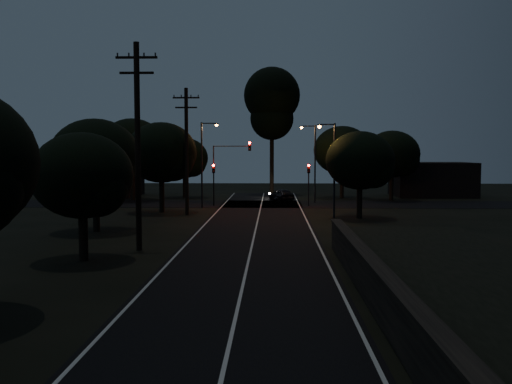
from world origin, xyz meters
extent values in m
plane|color=black|center=(0.00, 0.00, 0.00)|extent=(160.00, 160.00, 0.00)
cube|color=black|center=(0.00, 22.00, 0.01)|extent=(8.00, 70.00, 0.02)
cube|color=black|center=(0.00, 42.00, 0.01)|extent=(60.00, 8.00, 0.02)
cube|color=beige|center=(0.00, 22.00, 0.03)|extent=(0.12, 70.00, 0.01)
cube|color=beige|center=(-3.75, 22.00, 0.03)|extent=(0.12, 70.00, 0.01)
cube|color=beige|center=(3.75, 22.00, 0.03)|extent=(0.12, 70.00, 0.01)
cube|color=black|center=(4.60, 3.00, 0.75)|extent=(0.40, 26.00, 1.50)
cube|color=black|center=(4.60, 3.00, 1.55)|extent=(0.55, 26.00, 0.10)
cube|color=black|center=(8.00, 3.00, 0.60)|extent=(6.50, 26.00, 1.20)
cylinder|color=black|center=(-6.00, 15.00, 5.50)|extent=(0.30, 0.30, 11.00)
cube|color=black|center=(-6.00, 15.00, 10.20)|extent=(2.20, 0.12, 0.12)
cube|color=black|center=(-6.00, 15.00, 9.40)|extent=(1.80, 0.12, 0.12)
cylinder|color=black|center=(-6.00, 32.00, 5.25)|extent=(0.30, 0.30, 10.50)
cube|color=black|center=(-6.00, 32.00, 9.70)|extent=(2.20, 0.12, 0.12)
cube|color=black|center=(-6.00, 32.00, 8.90)|extent=(1.80, 0.12, 0.12)
cylinder|color=black|center=(-8.00, 12.00, 1.15)|extent=(0.44, 0.44, 2.30)
ellipsoid|color=black|center=(-8.00, 12.00, 4.13)|extent=(4.88, 4.88, 4.15)
sphere|color=black|center=(-7.15, 11.51, 3.64)|extent=(2.93, 2.93, 2.93)
cylinder|color=black|center=(-10.50, 22.00, 1.36)|extent=(0.44, 0.44, 2.73)
ellipsoid|color=black|center=(-10.50, 22.00, 4.93)|extent=(5.89, 5.89, 5.00)
sphere|color=black|center=(-9.47, 21.41, 4.35)|extent=(3.53, 3.53, 3.53)
cylinder|color=black|center=(-8.50, 34.00, 1.44)|extent=(0.44, 0.44, 2.89)
ellipsoid|color=black|center=(-8.50, 34.00, 5.20)|extent=(6.16, 6.16, 5.24)
sphere|color=black|center=(-7.42, 33.38, 4.58)|extent=(3.70, 3.70, 3.70)
cylinder|color=black|center=(-9.00, 50.00, 1.27)|extent=(0.44, 0.44, 2.53)
ellipsoid|color=black|center=(-9.00, 50.00, 4.56)|extent=(5.42, 5.42, 4.61)
sphere|color=black|center=(-8.05, 49.46, 4.02)|extent=(3.25, 3.25, 3.25)
cylinder|color=black|center=(-14.00, 46.00, 1.65)|extent=(0.44, 0.44, 3.30)
ellipsoid|color=black|center=(-14.00, 46.00, 5.90)|extent=(6.94, 6.94, 5.90)
sphere|color=black|center=(-12.79, 45.31, 5.20)|extent=(4.16, 4.16, 4.16)
cylinder|color=black|center=(9.00, 50.00, 1.50)|extent=(0.44, 0.44, 3.01)
ellipsoid|color=black|center=(9.00, 50.00, 5.44)|extent=(6.47, 6.47, 5.50)
sphere|color=black|center=(10.13, 49.35, 4.79)|extent=(3.88, 3.88, 3.88)
cylinder|color=black|center=(14.00, 47.00, 1.39)|extent=(0.44, 0.44, 2.79)
ellipsoid|color=black|center=(14.00, 47.00, 5.02)|extent=(5.95, 5.95, 5.06)
sphere|color=black|center=(15.04, 46.40, 4.43)|extent=(3.57, 3.57, 3.57)
cylinder|color=black|center=(8.00, 30.00, 1.28)|extent=(0.44, 0.44, 2.55)
ellipsoid|color=black|center=(8.00, 30.00, 4.58)|extent=(5.42, 5.42, 4.60)
sphere|color=black|center=(8.95, 29.46, 4.04)|extent=(3.25, 3.25, 3.25)
cylinder|color=black|center=(1.00, 55.00, 4.28)|extent=(0.50, 0.50, 8.56)
sphere|color=black|center=(1.00, 55.00, 12.14)|extent=(6.85, 6.85, 6.85)
sphere|color=black|center=(1.00, 55.00, 9.33)|extent=(5.29, 5.29, 5.29)
cube|color=black|center=(-20.00, 52.00, 2.20)|extent=(10.00, 8.00, 4.40)
cube|color=black|center=(20.00, 53.00, 2.00)|extent=(9.00, 7.00, 4.00)
cylinder|color=black|center=(-4.60, 40.00, 1.60)|extent=(0.12, 0.12, 3.20)
cube|color=black|center=(-4.60, 40.00, 3.65)|extent=(0.28, 0.22, 0.90)
sphere|color=#FF0705|center=(-4.60, 39.87, 3.95)|extent=(0.22, 0.22, 0.22)
cylinder|color=black|center=(4.60, 40.00, 1.60)|extent=(0.12, 0.12, 3.20)
cube|color=black|center=(4.60, 40.00, 3.65)|extent=(0.28, 0.22, 0.90)
sphere|color=#FF0705|center=(4.60, 39.87, 3.95)|extent=(0.22, 0.22, 0.22)
cylinder|color=black|center=(-4.60, 40.00, 2.50)|extent=(0.12, 0.12, 5.00)
cube|color=black|center=(-1.10, 40.00, 5.80)|extent=(0.28, 0.22, 0.90)
sphere|color=#FF0705|center=(-1.10, 39.87, 6.10)|extent=(0.22, 0.22, 0.22)
cube|color=black|center=(-2.85, 40.00, 5.80)|extent=(3.50, 0.08, 0.08)
cylinder|color=black|center=(-5.50, 38.00, 4.00)|extent=(0.16, 0.16, 8.00)
cube|color=black|center=(-4.80, 38.00, 7.90)|extent=(1.40, 0.10, 0.10)
cube|color=black|center=(-4.10, 38.00, 7.85)|extent=(0.35, 0.22, 0.12)
sphere|color=orange|center=(-4.10, 38.00, 7.75)|extent=(0.26, 0.26, 0.26)
cylinder|color=black|center=(5.50, 44.00, 4.00)|extent=(0.16, 0.16, 8.00)
cube|color=black|center=(4.80, 44.00, 7.90)|extent=(1.40, 0.10, 0.10)
cube|color=black|center=(4.10, 44.00, 7.85)|extent=(0.35, 0.22, 0.12)
sphere|color=orange|center=(4.10, 44.00, 7.75)|extent=(0.26, 0.26, 0.26)
cylinder|color=black|center=(6.00, 30.00, 3.75)|extent=(0.16, 0.16, 7.50)
cube|color=black|center=(5.40, 30.00, 7.40)|extent=(1.20, 0.10, 0.10)
cube|color=black|center=(4.80, 30.00, 7.35)|extent=(0.35, 0.22, 0.12)
sphere|color=orange|center=(4.80, 30.00, 7.25)|extent=(0.26, 0.26, 0.26)
imported|color=black|center=(2.06, 46.00, 0.66)|extent=(2.96, 4.20, 1.33)
camera|label=1|loc=(1.19, -15.05, 5.27)|focal=40.00mm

